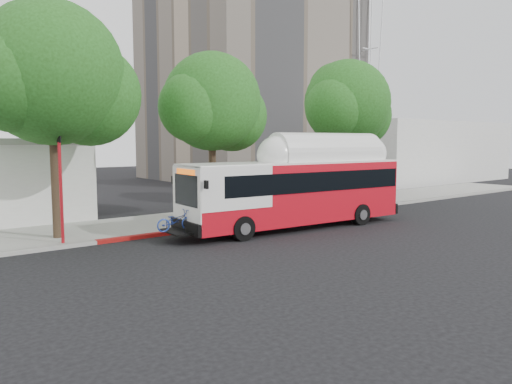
# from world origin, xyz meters

# --- Properties ---
(ground) EXTENTS (120.00, 120.00, 0.00)m
(ground) POSITION_xyz_m (0.00, 0.00, 0.00)
(ground) COLOR black
(ground) RESTS_ON ground
(sidewalk) EXTENTS (60.00, 5.00, 0.15)m
(sidewalk) POSITION_xyz_m (0.00, 6.50, 0.07)
(sidewalk) COLOR gray
(sidewalk) RESTS_ON ground
(curb_strip) EXTENTS (60.00, 0.30, 0.15)m
(curb_strip) POSITION_xyz_m (0.00, 3.90, 0.07)
(curb_strip) COLOR gray
(curb_strip) RESTS_ON ground
(red_curb_segment) EXTENTS (10.00, 0.32, 0.16)m
(red_curb_segment) POSITION_xyz_m (-3.00, 3.90, 0.08)
(red_curb_segment) COLOR maroon
(red_curb_segment) RESTS_ON ground
(street_tree_left) EXTENTS (6.67, 5.80, 9.74)m
(street_tree_left) POSITION_xyz_m (-8.53, 5.56, 6.60)
(street_tree_left) COLOR #2D2116
(street_tree_left) RESTS_ON ground
(street_tree_mid) EXTENTS (5.75, 5.00, 8.62)m
(street_tree_mid) POSITION_xyz_m (-0.59, 6.06, 5.91)
(street_tree_mid) COLOR #2D2116
(street_tree_mid) RESTS_ON ground
(street_tree_right) EXTENTS (6.21, 5.40, 9.18)m
(street_tree_right) POSITION_xyz_m (9.44, 5.86, 6.26)
(street_tree_right) COLOR #2D2116
(street_tree_right) RESTS_ON ground
(apartment_tower) EXTENTS (18.00, 18.00, 37.00)m
(apartment_tower) POSITION_xyz_m (18.00, 28.00, 17.62)
(apartment_tower) COLOR tan
(apartment_tower) RESTS_ON ground
(horizon_block) EXTENTS (20.00, 12.00, 6.00)m
(horizon_block) POSITION_xyz_m (30.00, 16.00, 3.00)
(horizon_block) COLOR silver
(horizon_block) RESTS_ON ground
(transit_bus) EXTENTS (12.38, 3.23, 3.62)m
(transit_bus) POSITION_xyz_m (0.91, 1.67, 1.69)
(transit_bus) COLOR red
(transit_bus) RESTS_ON ground
(signal_pole) EXTENTS (0.12, 0.41, 4.32)m
(signal_pole) POSITION_xyz_m (-9.18, 4.22, 2.22)
(signal_pole) COLOR #AE121B
(signal_pole) RESTS_ON ground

